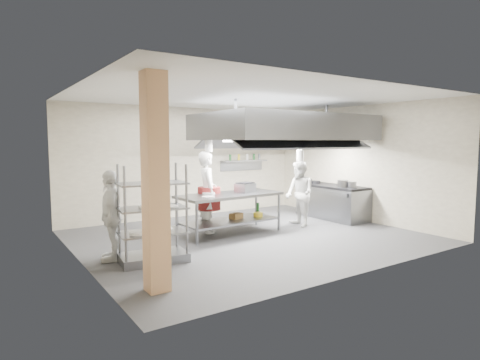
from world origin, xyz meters
TOP-DOWN VIEW (x-y plane):
  - floor at (0.00, 0.00)m, footprint 7.00×7.00m
  - ceiling at (0.00, 0.00)m, footprint 7.00×7.00m
  - wall_back at (0.00, 3.00)m, footprint 7.00×0.00m
  - wall_left at (-3.50, 0.00)m, footprint 0.00×6.00m
  - wall_right at (3.50, 0.00)m, footprint 0.00×6.00m
  - column at (-2.90, -1.90)m, footprint 0.30×0.30m
  - exhaust_hood at (1.30, 0.40)m, footprint 4.00×2.50m
  - hood_strip_a at (0.40, 0.40)m, footprint 1.60×0.12m
  - hood_strip_b at (2.20, 0.40)m, footprint 1.60×0.12m
  - wall_shelf at (1.80, 2.84)m, footprint 1.50×0.28m
  - island at (-0.22, 0.47)m, footprint 2.44×1.14m
  - island_worktop at (-0.22, 0.47)m, footprint 2.44×1.14m
  - island_undershelf at (-0.22, 0.47)m, footprint 2.24×1.03m
  - pass_rack at (-2.44, -0.60)m, footprint 1.19×0.78m
  - cooking_range at (3.08, 0.50)m, footprint 0.80×2.00m
  - range_top at (3.08, 0.50)m, footprint 0.78×1.96m
  - chef_head at (-0.55, 0.90)m, footprint 0.61×0.77m
  - chef_line at (1.64, 0.22)m, footprint 0.75×0.89m
  - chef_plating at (-3.00, -0.09)m, footprint 0.68×1.00m
  - griddle at (0.22, 0.49)m, footprint 0.49×0.43m
  - wicker_basket at (-0.03, 0.50)m, footprint 0.33×0.27m
  - stockpot at (2.92, -0.01)m, footprint 0.27×0.27m
  - plate_stack at (-2.44, -0.60)m, footprint 0.28×0.28m

SIDE VIEW (x-z plane):
  - floor at x=0.00m, z-range 0.00..0.00m
  - island_undershelf at x=-0.22m, z-range 0.28..0.32m
  - wicker_basket at x=-0.03m, z-range 0.32..0.45m
  - cooking_range at x=3.08m, z-range 0.00..0.84m
  - island at x=-0.22m, z-range 0.00..0.91m
  - plate_stack at x=-2.44m, z-range 0.52..0.57m
  - chef_plating at x=-3.00m, z-range 0.00..1.58m
  - chef_line at x=1.64m, z-range 0.00..1.60m
  - pass_rack at x=-2.44m, z-range 0.00..1.69m
  - range_top at x=3.08m, z-range 0.84..0.90m
  - island_worktop at x=-0.22m, z-range 0.85..0.91m
  - chef_head at x=-0.55m, z-range 0.00..1.85m
  - stockpot at x=2.92m, z-range 0.90..1.09m
  - griddle at x=0.22m, z-range 0.91..1.11m
  - wall_back at x=0.00m, z-range -2.00..5.00m
  - wall_left at x=-3.50m, z-range -1.50..4.50m
  - wall_right at x=3.50m, z-range -1.50..4.50m
  - column at x=-2.90m, z-range 0.00..3.00m
  - wall_shelf at x=1.80m, z-range 1.48..1.52m
  - hood_strip_a at x=0.40m, z-range 2.06..2.10m
  - hood_strip_b at x=2.20m, z-range 2.06..2.10m
  - exhaust_hood at x=1.30m, z-range 2.10..2.70m
  - ceiling at x=0.00m, z-range 3.00..3.00m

